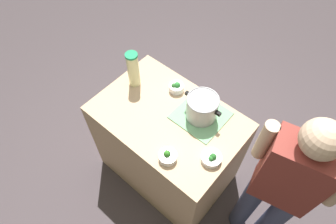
% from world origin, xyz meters
% --- Properties ---
extents(ground_plane, '(8.00, 8.00, 0.00)m').
position_xyz_m(ground_plane, '(0.00, 0.00, 0.00)').
color(ground_plane, '#4C4146').
extents(counter_slab, '(1.09, 0.74, 0.91)m').
position_xyz_m(counter_slab, '(0.00, 0.00, 0.46)').
color(counter_slab, tan).
rests_on(counter_slab, ground_plane).
extents(dish_cloth, '(0.35, 0.34, 0.01)m').
position_xyz_m(dish_cloth, '(0.18, 0.16, 0.92)').
color(dish_cloth, '#7BBC86').
rests_on(dish_cloth, counter_slab).
extents(cooking_pot, '(0.30, 0.23, 0.19)m').
position_xyz_m(cooking_pot, '(0.18, 0.16, 1.02)').
color(cooking_pot, '#B7B7BC').
rests_on(cooking_pot, dish_cloth).
extents(lemonade_pitcher, '(0.09, 0.09, 0.31)m').
position_xyz_m(lemonade_pitcher, '(-0.40, 0.07, 1.07)').
color(lemonade_pitcher, beige).
rests_on(lemonade_pitcher, counter_slab).
extents(broccoli_bowl_front, '(0.14, 0.14, 0.07)m').
position_xyz_m(broccoli_bowl_front, '(0.44, -0.08, 0.94)').
color(broccoli_bowl_front, silver).
rests_on(broccoli_bowl_front, counter_slab).
extents(broccoli_bowl_center, '(0.11, 0.11, 0.08)m').
position_xyz_m(broccoli_bowl_center, '(-0.11, 0.23, 0.95)').
color(broccoli_bowl_center, silver).
rests_on(broccoli_bowl_center, counter_slab).
extents(broccoli_bowl_back, '(0.12, 0.12, 0.08)m').
position_xyz_m(broccoli_bowl_back, '(0.22, -0.26, 0.95)').
color(broccoli_bowl_back, silver).
rests_on(broccoli_bowl_back, counter_slab).
extents(person_cook, '(0.50, 0.27, 1.62)m').
position_xyz_m(person_cook, '(0.88, 0.03, 0.90)').
color(person_cook, '#41486C').
rests_on(person_cook, ground_plane).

